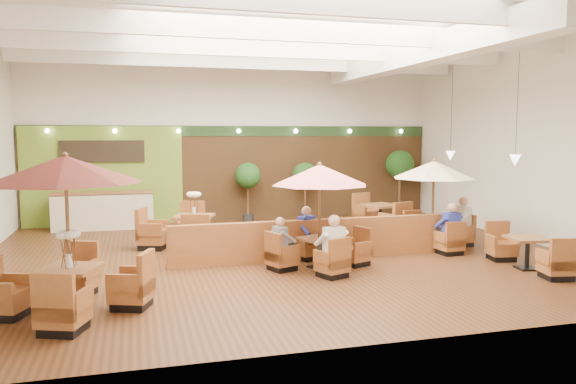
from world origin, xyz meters
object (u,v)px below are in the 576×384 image
object	(u,v)px
booth_divider	(316,239)
table_5	(380,218)
topiary_1	(305,177)
service_counter	(103,211)
table_1	(320,195)
diner_1	(308,228)
table_0	(67,205)
topiary_0	(248,178)
diner_3	(450,224)
table_4	(527,254)
topiary_2	(400,167)
table_2	(433,187)
table_3	(183,230)
diner_0	(333,240)
diner_2	(282,237)
diner_4	(461,217)

from	to	relation	value
booth_divider	table_5	distance (m)	4.41
booth_divider	topiary_1	size ratio (longest dim) A/B	3.50
service_counter	table_1	xyz separation A→B (m)	(4.89, -6.56, 1.04)
diner_1	table_0	bearing A→B (deg)	-0.57
topiary_0	diner_3	bearing A→B (deg)	-58.88
table_0	topiary_0	size ratio (longest dim) A/B	1.39
table_4	topiary_2	distance (m)	8.26
booth_divider	table_2	distance (m)	3.57
table_3	diner_3	xyz separation A→B (m)	(6.26, -2.58, 0.30)
table_1	booth_divider	bearing A→B (deg)	55.99
diner_1	diner_3	world-z (taller)	diner_3
diner_0	diner_3	bearing A→B (deg)	7.99
booth_divider	diner_0	world-z (taller)	diner_0
service_counter	diner_2	xyz separation A→B (m)	(4.03, -6.56, 0.14)
topiary_2	diner_0	distance (m)	9.33
service_counter	diner_3	world-z (taller)	diner_3
service_counter	table_0	xyz separation A→B (m)	(-0.10, -8.45, 1.22)
table_2	table_5	world-z (taller)	table_2
topiary_0	diner_1	world-z (taller)	topiary_0
booth_divider	topiary_1	bearing A→B (deg)	74.56
table_4	diner_4	world-z (taller)	diner_4
table_0	topiary_0	world-z (taller)	table_0
topiary_1	booth_divider	bearing A→B (deg)	-104.60
table_0	booth_divider	bearing A→B (deg)	48.32
diner_3	diner_0	bearing A→B (deg)	-169.03
diner_2	topiary_2	bearing A→B (deg)	121.18
diner_3	table_1	bearing A→B (deg)	177.97
diner_0	service_counter	bearing A→B (deg)	110.95
topiary_2	diner_3	xyz separation A→B (m)	(-1.76, -6.29, -0.99)
diner_0	diner_4	size ratio (longest dim) A/B	1.01
table_2	diner_3	distance (m)	1.19
booth_divider	table_2	bearing A→B (deg)	7.78
topiary_1	topiary_2	xyz separation A→B (m)	(3.57, -0.00, 0.29)
diner_2	diner_3	distance (m)	4.42
diner_4	diner_0	bearing A→B (deg)	109.59
table_0	diner_1	world-z (taller)	table_0
table_0	table_2	distance (m)	9.11
service_counter	topiary_1	size ratio (longest dim) A/B	1.52
booth_divider	diner_4	size ratio (longest dim) A/B	8.13
table_1	table_0	bearing A→B (deg)	179.56
booth_divider	topiary_0	distance (m)	6.06
diner_3	diner_4	distance (m)	1.20
topiary_0	topiary_1	xyz separation A→B (m)	(2.00, 0.00, -0.02)
table_3	topiary_0	xyz separation A→B (m)	(2.46, 3.72, 1.02)
table_1	diner_3	size ratio (longest dim) A/B	2.94
topiary_1	topiary_2	world-z (taller)	topiary_2
table_2	table_5	distance (m)	2.91
table_5	topiary_0	bearing A→B (deg)	124.76
table_0	table_5	xyz separation A→B (m)	(8.26, 5.84, -1.41)
booth_divider	diner_3	size ratio (longest dim) A/B	8.36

